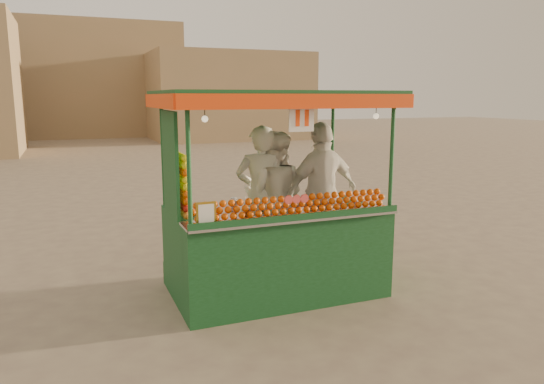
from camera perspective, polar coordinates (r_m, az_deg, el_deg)
name	(u,v)px	position (r m, az deg, el deg)	size (l,w,h in m)	color
ground	(260,289)	(6.80, -1.33, -10.77)	(90.00, 90.00, 0.00)	#6D594E
building_right	(228,96)	(31.32, -4.90, 10.55)	(9.00, 6.00, 5.00)	#947554
building_center	(65,80)	(35.95, -22.04, 11.42)	(14.00, 7.00, 7.00)	#947554
juice_cart	(272,231)	(6.40, 0.01, -4.32)	(2.80, 1.81, 2.54)	#113E16
vendor_left	(261,195)	(6.69, -1.20, -0.37)	(0.77, 0.62, 1.82)	silver
vendor_middle	(274,197)	(6.80, 0.27, -0.54)	(1.07, 1.01, 1.74)	white
vendor_right	(322,193)	(6.80, 5.59, -0.06)	(1.15, 0.62, 1.86)	silver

